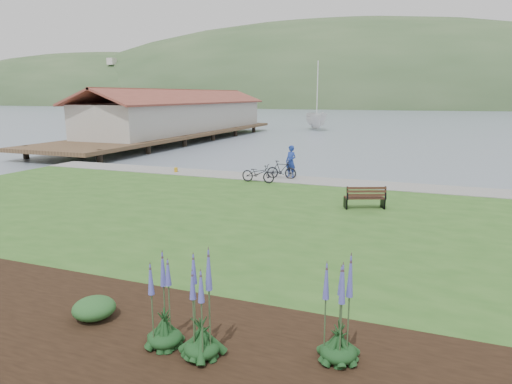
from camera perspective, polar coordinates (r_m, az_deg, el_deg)
ground at (r=17.67m, az=1.93°, el=-3.76°), size 600.00×600.00×0.00m
lawn at (r=15.82m, az=-0.48°, el=-4.91°), size 34.00×20.00×0.40m
shoreline_path at (r=24.03m, az=7.40°, el=1.40°), size 34.00×2.20×0.03m
garden_bed at (r=8.07m, az=-1.23°, el=-20.90°), size 24.00×4.40×0.04m
far_hillside at (r=186.67m, az=26.03°, el=9.37°), size 580.00×80.00×38.00m
pier_pavilion at (r=50.59m, az=-9.31°, el=9.43°), size 8.00×36.00×5.40m
park_bench at (r=18.45m, az=13.48°, el=-0.61°), size 1.66×1.17×0.96m
person at (r=24.84m, az=4.38°, el=4.17°), size 0.88×0.76×2.05m
bicycle_a at (r=23.40m, az=0.26°, el=2.35°), size 0.73×1.83×0.94m
bicycle_b at (r=24.46m, az=3.21°, el=2.79°), size 0.58×1.65×0.97m
sailboat at (r=65.12m, az=7.54°, el=7.70°), size 15.13×15.24×29.88m
pannier at (r=26.92m, az=-9.98°, el=2.73°), size 0.26×0.31×0.28m
echium_0 at (r=7.89m, az=-6.91°, el=-14.17°), size 0.62×0.62×2.10m
echium_1 at (r=7.88m, az=10.43°, el=-14.91°), size 0.62×0.62×2.05m
echium_4 at (r=8.35m, az=-11.48°, el=-13.82°), size 0.62×0.62×2.03m
shrub_0 at (r=9.91m, az=-19.59°, el=-13.53°), size 0.85×0.85×0.42m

